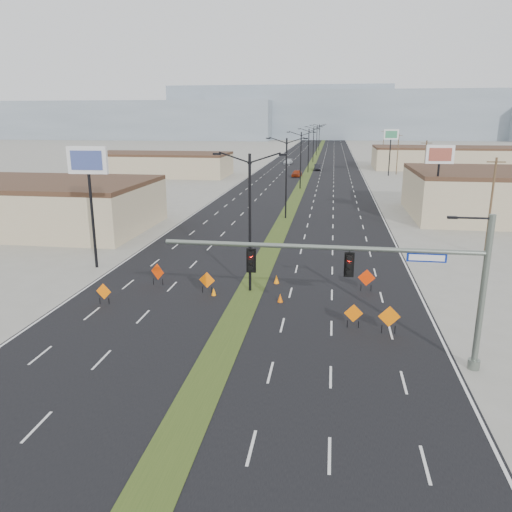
# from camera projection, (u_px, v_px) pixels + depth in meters

# --- Properties ---
(ground) EXTENTS (600.00, 600.00, 0.00)m
(ground) POSITION_uv_depth(u_px,v_px,m) (212.00, 368.00, 25.48)
(ground) COLOR gray
(ground) RESTS_ON ground
(road_surface) EXTENTS (25.00, 400.00, 0.02)m
(road_surface) POSITION_uv_depth(u_px,v_px,m) (309.00, 171.00, 120.75)
(road_surface) COLOR black
(road_surface) RESTS_ON ground
(median_strip) EXTENTS (2.00, 400.00, 0.04)m
(median_strip) POSITION_uv_depth(u_px,v_px,m) (309.00, 171.00, 120.75)
(median_strip) COLOR #304418
(median_strip) RESTS_ON ground
(building_sw_far) EXTENTS (30.00, 14.00, 4.50)m
(building_sw_far) POSITION_uv_depth(u_px,v_px,m) (161.00, 165.00, 110.50)
(building_sw_far) COLOR tan
(building_sw_far) RESTS_ON ground
(building_se_far) EXTENTS (44.00, 16.00, 5.00)m
(building_se_far) POSITION_uv_depth(u_px,v_px,m) (464.00, 159.00, 124.10)
(building_se_far) COLOR tan
(building_se_far) RESTS_ON ground
(mesa_west) EXTENTS (180.00, 50.00, 22.00)m
(mesa_west) POSITION_uv_depth(u_px,v_px,m) (128.00, 120.00, 306.69)
(mesa_west) COLOR gray
(mesa_west) RESTS_ON ground
(mesa_center) EXTENTS (220.00, 50.00, 28.00)m
(mesa_center) POSITION_uv_depth(u_px,v_px,m) (392.00, 115.00, 301.76)
(mesa_center) COLOR gray
(mesa_center) RESTS_ON ground
(mesa_backdrop) EXTENTS (140.00, 50.00, 32.00)m
(mesa_backdrop) POSITION_uv_depth(u_px,v_px,m) (280.00, 112.00, 330.42)
(mesa_backdrop) COLOR gray
(mesa_backdrop) RESTS_ON ground
(signal_mast) EXTENTS (16.30, 0.60, 8.00)m
(signal_mast) POSITION_uv_depth(u_px,v_px,m) (386.00, 275.00, 24.86)
(signal_mast) COLOR slate
(signal_mast) RESTS_ON ground
(streetlight_0) EXTENTS (5.15, 0.24, 10.02)m
(streetlight_0) POSITION_uv_depth(u_px,v_px,m) (250.00, 219.00, 35.46)
(streetlight_0) COLOR black
(streetlight_0) RESTS_ON ground
(streetlight_1) EXTENTS (5.15, 0.24, 10.02)m
(streetlight_1) POSITION_uv_depth(u_px,v_px,m) (286.00, 176.00, 62.14)
(streetlight_1) COLOR black
(streetlight_1) RESTS_ON ground
(streetlight_2) EXTENTS (5.15, 0.24, 10.02)m
(streetlight_2) POSITION_uv_depth(u_px,v_px,m) (301.00, 158.00, 88.82)
(streetlight_2) COLOR black
(streetlight_2) RESTS_ON ground
(streetlight_3) EXTENTS (5.15, 0.24, 10.02)m
(streetlight_3) POSITION_uv_depth(u_px,v_px,m) (309.00, 149.00, 115.49)
(streetlight_3) COLOR black
(streetlight_3) RESTS_ON ground
(streetlight_4) EXTENTS (5.15, 0.24, 10.02)m
(streetlight_4) POSITION_uv_depth(u_px,v_px,m) (313.00, 143.00, 142.17)
(streetlight_4) COLOR black
(streetlight_4) RESTS_ON ground
(streetlight_5) EXTENTS (5.15, 0.24, 10.02)m
(streetlight_5) POSITION_uv_depth(u_px,v_px,m) (317.00, 139.00, 168.84)
(streetlight_5) COLOR black
(streetlight_5) RESTS_ON ground
(streetlight_6) EXTENTS (5.15, 0.24, 10.02)m
(streetlight_6) POSITION_uv_depth(u_px,v_px,m) (319.00, 136.00, 195.52)
(streetlight_6) COLOR black
(streetlight_6) RESTS_ON ground
(utility_pole_0) EXTENTS (1.60, 0.20, 9.00)m
(utility_pole_0) POSITION_uv_depth(u_px,v_px,m) (491.00, 206.00, 45.15)
(utility_pole_0) COLOR #4C3823
(utility_pole_0) RESTS_ON ground
(utility_pole_1) EXTENTS (1.60, 0.20, 9.00)m
(utility_pole_1) POSITION_uv_depth(u_px,v_px,m) (424.00, 169.00, 78.50)
(utility_pole_1) COLOR #4C3823
(utility_pole_1) RESTS_ON ground
(utility_pole_2) EXTENTS (1.60, 0.20, 9.00)m
(utility_pole_2) POSITION_uv_depth(u_px,v_px,m) (398.00, 153.00, 111.84)
(utility_pole_2) COLOR #4C3823
(utility_pole_2) RESTS_ON ground
(utility_pole_3) EXTENTS (1.60, 0.20, 9.00)m
(utility_pole_3) POSITION_uv_depth(u_px,v_px,m) (383.00, 145.00, 145.19)
(utility_pole_3) COLOR #4C3823
(utility_pole_3) RESTS_ON ground
(car_left) EXTENTS (2.15, 4.50, 1.48)m
(car_left) POSITION_uv_depth(u_px,v_px,m) (297.00, 173.00, 108.39)
(car_left) COLOR #982C10
(car_left) RESTS_ON ground
(car_mid) EXTENTS (1.69, 4.42, 1.44)m
(car_mid) POSITION_uv_depth(u_px,v_px,m) (317.00, 167.00, 122.19)
(car_mid) COLOR black
(car_mid) RESTS_ON ground
(car_far) EXTENTS (2.50, 4.84, 1.34)m
(car_far) POSITION_uv_depth(u_px,v_px,m) (288.00, 162.00, 138.22)
(car_far) COLOR silver
(car_far) RESTS_ON ground
(construction_sign_0) EXTENTS (1.12, 0.17, 1.50)m
(construction_sign_0) POSITION_uv_depth(u_px,v_px,m) (104.00, 292.00, 34.02)
(construction_sign_0) COLOR #FA6A05
(construction_sign_0) RESTS_ON ground
(construction_sign_1) EXTENTS (1.18, 0.56, 1.70)m
(construction_sign_1) POSITION_uv_depth(u_px,v_px,m) (158.00, 273.00, 37.95)
(construction_sign_1) COLOR red
(construction_sign_1) RESTS_ON ground
(construction_sign_2) EXTENTS (1.19, 0.15, 1.59)m
(construction_sign_2) POSITION_uv_depth(u_px,v_px,m) (207.00, 281.00, 36.23)
(construction_sign_2) COLOR #FF6B05
(construction_sign_2) RESTS_ON ground
(construction_sign_3) EXTENTS (1.15, 0.11, 1.53)m
(construction_sign_3) POSITION_uv_depth(u_px,v_px,m) (353.00, 314.00, 30.18)
(construction_sign_3) COLOR #E16104
(construction_sign_3) RESTS_ON ground
(construction_sign_4) EXTENTS (1.31, 0.13, 1.74)m
(construction_sign_4) POSITION_uv_depth(u_px,v_px,m) (389.00, 317.00, 29.33)
(construction_sign_4) COLOR #DD6304
(construction_sign_4) RESTS_ON ground
(construction_sign_5) EXTENTS (1.26, 0.10, 1.67)m
(construction_sign_5) POSITION_uv_depth(u_px,v_px,m) (366.00, 278.00, 36.60)
(construction_sign_5) COLOR red
(construction_sign_5) RESTS_ON ground
(cone_0) EXTENTS (0.40, 0.40, 0.59)m
(cone_0) POSITION_uv_depth(u_px,v_px,m) (214.00, 292.00, 35.87)
(cone_0) COLOR orange
(cone_0) RESTS_ON ground
(cone_1) EXTENTS (0.42, 0.42, 0.63)m
(cone_1) POSITION_uv_depth(u_px,v_px,m) (280.00, 298.00, 34.56)
(cone_1) COLOR #DB5904
(cone_1) RESTS_ON ground
(cone_2) EXTENTS (0.43, 0.43, 0.69)m
(cone_2) POSITION_uv_depth(u_px,v_px,m) (276.00, 279.00, 38.48)
(cone_2) COLOR orange
(cone_2) RESTS_ON ground
(cone_3) EXTENTS (0.43, 0.43, 0.57)m
(cone_3) POSITION_uv_depth(u_px,v_px,m) (251.00, 266.00, 42.16)
(cone_3) COLOR orange
(cone_3) RESTS_ON ground
(pole_sign_west) EXTENTS (3.32, 0.50, 10.17)m
(pole_sign_west) POSITION_uv_depth(u_px,v_px,m) (88.00, 169.00, 40.56)
(pole_sign_west) COLOR black
(pole_sign_west) RESTS_ON ground
(pole_sign_east_near) EXTENTS (3.10, 0.55, 9.45)m
(pole_sign_east_near) POSITION_uv_depth(u_px,v_px,m) (439.00, 161.00, 55.94)
(pole_sign_east_near) COLOR black
(pole_sign_east_near) RESTS_ON ground
(pole_sign_east_far) EXTENTS (3.27, 0.98, 10.00)m
(pole_sign_east_far) POSITION_uv_depth(u_px,v_px,m) (391.00, 138.00, 108.40)
(pole_sign_east_far) COLOR black
(pole_sign_east_far) RESTS_ON ground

